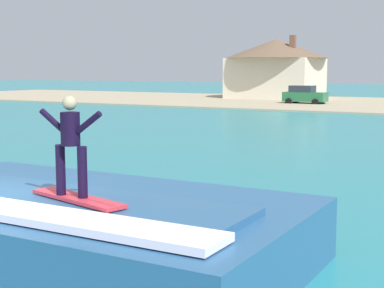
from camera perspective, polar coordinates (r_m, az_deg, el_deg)
The scene contains 5 objects.
wave_crest at distance 10.99m, azimuth -11.70°, elevation -7.80°, with size 8.42×4.72×1.27m.
surfboard at distance 9.95m, azimuth -11.08°, elevation -5.22°, with size 2.14×0.92×0.06m.
surfer at distance 9.83m, azimuth -11.74°, elevation 0.36°, with size 1.29×0.32×1.68m.
car_near_shore at distance 57.80m, azimuth 10.90°, elevation 4.72°, with size 4.05×2.23×1.86m.
house_with_chimney at distance 68.14m, azimuth 8.18°, elevation 7.62°, with size 11.85×11.85×7.13m.
Camera 1 is at (8.21, -6.67, 3.43)m, focal length 54.76 mm.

